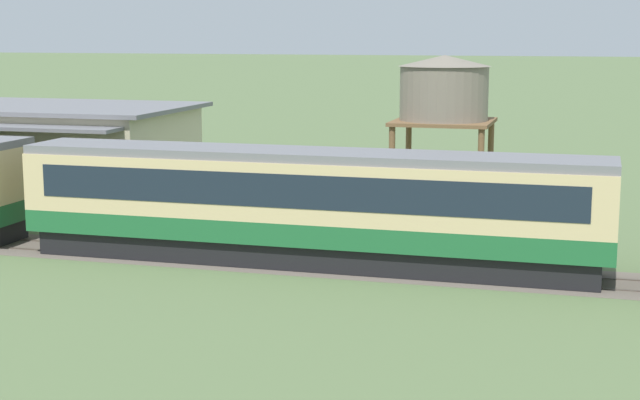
{
  "coord_description": "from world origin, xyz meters",
  "views": [
    {
      "loc": [
        -24.44,
        -31.07,
        8.19
      ],
      "look_at": [
        -33.46,
        0.51,
        2.5
      ],
      "focal_mm": 55.0,
      "sensor_mm": 36.0,
      "label": 1
    }
  ],
  "objects": [
    {
      "name": "passenger_train",
      "position": [
        -33.88,
        1.44,
        2.26
      ],
      "size": [
        109.74,
        2.95,
        4.07
      ],
      "color": "#1E6033",
      "rests_on": "ground_plane"
    },
    {
      "name": "station_building",
      "position": [
        -49.71,
        10.4,
        2.37
      ],
      "size": [
        13.27,
        9.76,
        4.69
      ],
      "color": "beige",
      "rests_on": "ground_plane"
    },
    {
      "name": "water_tower",
      "position": [
        -31.25,
        13.25,
        5.48
      ],
      "size": [
        4.43,
        4.43,
        7.11
      ],
      "color": "brown",
      "rests_on": "ground_plane"
    },
    {
      "name": "railway_track",
      "position": [
        -25.46,
        1.44,
        0.01
      ],
      "size": [
        167.43,
        3.6,
        0.04
      ],
      "color": "#665B51",
      "rests_on": "ground_plane"
    }
  ]
}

